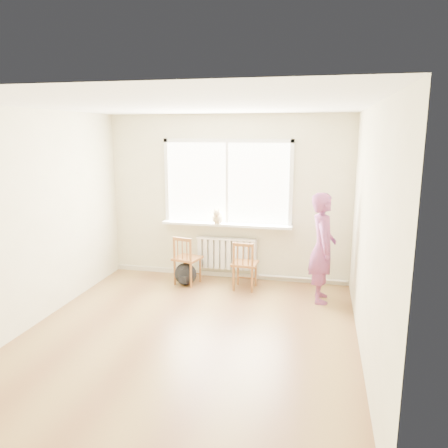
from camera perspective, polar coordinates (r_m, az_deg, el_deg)
The scene contains 13 objects.
floor at distance 5.48m, azimuth -4.66°, elevation -14.24°, with size 4.50×4.50×0.00m, color olive.
ceiling at distance 4.93m, azimuth -5.21°, elevation 15.22°, with size 4.50×4.50×0.00m, color white.
back_wall at distance 7.18m, azimuth 0.48°, elevation 3.40°, with size 4.00×0.01×2.70m, color beige.
window at distance 7.11m, azimuth 0.44°, elevation 5.86°, with size 2.12×0.05×1.42m.
windowsill at distance 7.15m, azimuth 0.29°, elevation -0.06°, with size 2.15×0.22×0.04m, color white.
radiator at distance 7.28m, azimuth 0.32°, elevation -3.81°, with size 1.00×0.12×0.55m.
heating_pipe at distance 7.27m, azimuth 10.11°, elevation -7.00°, with size 0.04×0.04×1.40m, color silver.
baseboard at distance 7.47m, azimuth 0.44°, elevation -6.61°, with size 4.00×0.03×0.08m, color beige.
chair_left at distance 7.04m, azimuth -4.99°, elevation -4.73°, with size 0.47×0.46×0.80m.
chair_right at distance 6.79m, azimuth 2.67°, elevation -5.43°, with size 0.40×0.38×0.77m.
person at distance 6.40m, azimuth 12.74°, elevation -3.04°, with size 0.58×0.38×1.59m, color #CF456D.
cat at distance 7.06m, azimuth -0.81°, elevation 0.91°, with size 0.20×0.42×0.28m.
backpack at distance 7.07m, azimuth -5.05°, elevation -6.53°, with size 0.36×0.27×0.36m, color black.
Camera 1 is at (1.49, -4.69, 2.41)m, focal length 35.00 mm.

